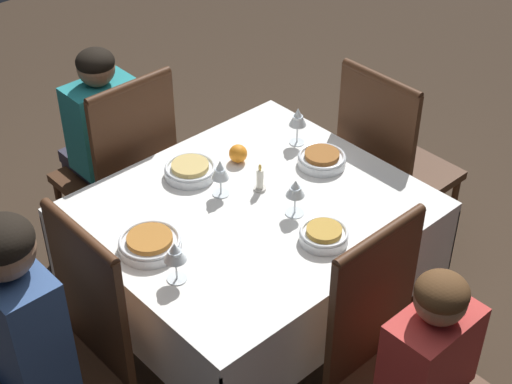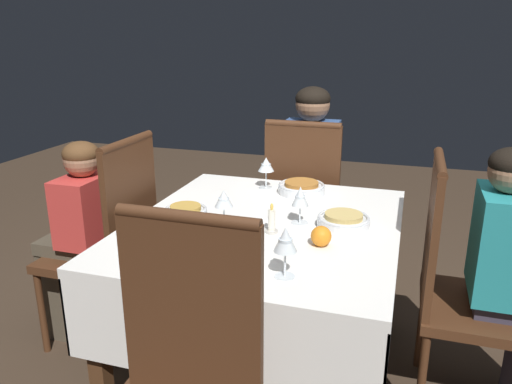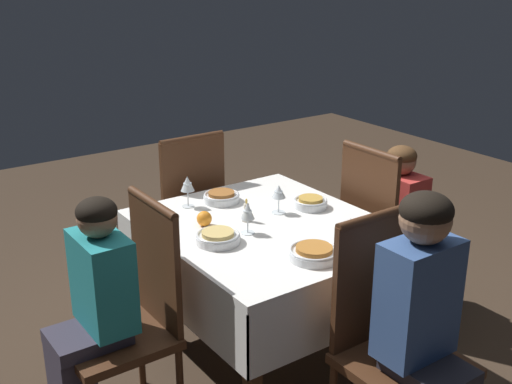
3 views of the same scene
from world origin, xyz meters
The scene contains 19 objects.
ground_plane centered at (0.00, 0.00, 0.00)m, with size 8.00×8.00×0.00m, color #3D2D21.
dining_table centered at (0.00, 0.00, 0.62)m, with size 1.19×1.05×0.72m.
chair_west centered at (-0.83, -0.01, 0.54)m, with size 0.44×0.44×1.02m.
chair_north centered at (-0.07, 0.76, 0.54)m, with size 0.44×0.44×1.02m.
chair_south centered at (-0.05, -0.76, 0.54)m, with size 0.44×0.44×1.02m.
chair_east centered at (0.83, 0.00, 0.54)m, with size 0.44×0.44×1.02m.
person_adult_denim centered at (-1.00, -0.01, 0.66)m, with size 0.34×0.30×1.17m.
person_child_teal centered at (-0.07, 0.93, 0.59)m, with size 0.30×0.33×1.07m.
person_child_red centered at (-0.05, -0.94, 0.54)m, with size 0.30×0.33×0.99m.
bowl_west centered at (-0.42, 0.06, 0.75)m, with size 0.22×0.22×0.06m.
wine_glass_west centered at (-0.45, -0.13, 0.84)m, with size 0.08×0.08×0.15m.
bowl_north centered at (-0.04, 0.31, 0.75)m, with size 0.20×0.20×0.06m.
wine_glass_north centered at (-0.03, 0.13, 0.83)m, with size 0.07×0.07×0.15m.
bowl_south centered at (0.05, -0.32, 0.75)m, with size 0.17×0.17×0.06m.
wine_glass_south centered at (0.09, -0.14, 0.83)m, with size 0.07×0.07×0.15m.
bowl_east centered at (0.39, 0.01, 0.75)m, with size 0.19×0.19×0.06m.
wine_glass_east centered at (0.43, 0.19, 0.84)m, with size 0.07×0.07×0.17m.
candle_centerpiece centered at (0.10, 0.05, 0.76)m, with size 0.05×0.05×0.12m.
orange_fruit centered at (0.16, 0.26, 0.76)m, with size 0.07×0.07×0.07m, color orange.
Camera 3 is at (-2.32, 1.70, 1.93)m, focal length 45.00 mm.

